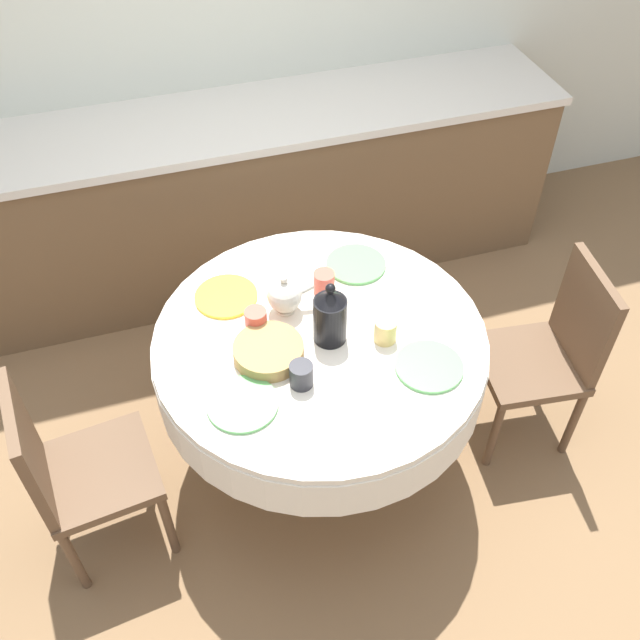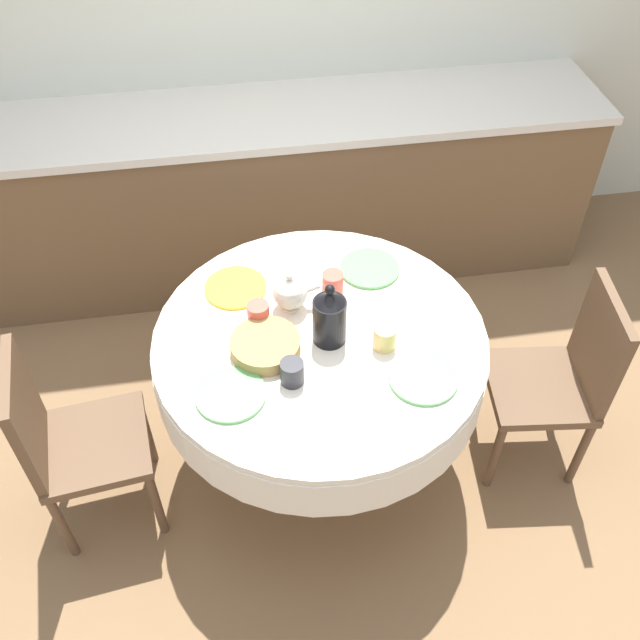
{
  "view_description": "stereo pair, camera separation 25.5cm",
  "coord_description": "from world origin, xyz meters",
  "px_view_note": "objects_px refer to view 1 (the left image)",
  "views": [
    {
      "loc": [
        -0.53,
        -1.71,
        2.67
      ],
      "look_at": [
        0.0,
        0.0,
        0.85
      ],
      "focal_mm": 40.0,
      "sensor_mm": 36.0,
      "label": 1
    },
    {
      "loc": [
        -0.28,
        -1.76,
        2.67
      ],
      "look_at": [
        0.0,
        0.0,
        0.85
      ],
      "focal_mm": 40.0,
      "sensor_mm": 36.0,
      "label": 2
    }
  ],
  "objects_px": {
    "coffee_carafe": "(330,316)",
    "teapot": "(285,296)",
    "chair_right": "(73,469)",
    "chair_left": "(550,350)"
  },
  "relations": [
    {
      "from": "coffee_carafe",
      "to": "teapot",
      "type": "height_order",
      "value": "coffee_carafe"
    },
    {
      "from": "chair_right",
      "to": "teapot",
      "type": "relative_size",
      "value": 4.94
    },
    {
      "from": "chair_left",
      "to": "teapot",
      "type": "height_order",
      "value": "teapot"
    },
    {
      "from": "chair_left",
      "to": "coffee_carafe",
      "type": "bearing_deg",
      "value": 91.11
    },
    {
      "from": "coffee_carafe",
      "to": "teapot",
      "type": "relative_size",
      "value": 1.45
    },
    {
      "from": "chair_left",
      "to": "teapot",
      "type": "relative_size",
      "value": 4.94
    },
    {
      "from": "coffee_carafe",
      "to": "chair_right",
      "type": "bearing_deg",
      "value": -174.68
    },
    {
      "from": "chair_left",
      "to": "coffee_carafe",
      "type": "height_order",
      "value": "coffee_carafe"
    },
    {
      "from": "coffee_carafe",
      "to": "teapot",
      "type": "xyz_separation_m",
      "value": [
        -0.12,
        0.18,
        -0.04
      ]
    },
    {
      "from": "chair_left",
      "to": "chair_right",
      "type": "relative_size",
      "value": 1.0
    }
  ]
}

